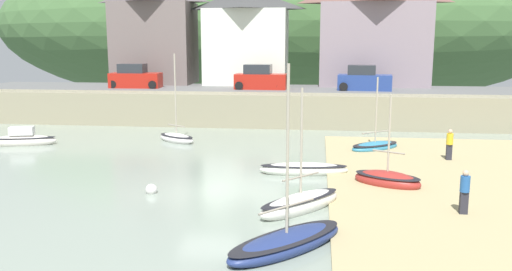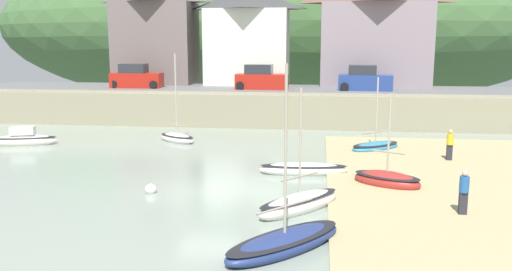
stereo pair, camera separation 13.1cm
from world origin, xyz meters
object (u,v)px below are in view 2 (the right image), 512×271
Objects in this scene: parked_car_near_slipway at (136,78)px; sailboat_tall_mast at (375,146)px; person_near_water at (450,143)px; mooring_buoy at (151,189)px; motorboat_with_cabin at (303,169)px; waterfront_building_right at (375,29)px; fishing_boat_green at (285,242)px; parked_car_by_wall at (261,79)px; waterfront_building_left at (155,33)px; rowboat_small_beached at (299,203)px; person_on_slipway at (464,190)px; sailboat_nearest_shore at (177,137)px; parked_car_end_of_row at (365,80)px; sailboat_blue_trim at (387,180)px; sailboat_white_hull at (23,140)px; waterfront_building_centre at (248,36)px.

sailboat_tall_mast is at bearing -33.72° from parked_car_near_slipway.
mooring_buoy is (-13.64, -7.37, -0.84)m from person_near_water.
person_near_water is at bearing 28.38° from mooring_buoy.
waterfront_building_right is at bearing 72.05° from motorboat_with_cabin.
fishing_boat_green is (-4.16, -15.18, 0.02)m from sailboat_tall_mast.
sailboat_tall_mast is 14.12m from parked_car_by_wall.
waterfront_building_left reaches higher than fishing_boat_green.
rowboat_small_beached is 23.27m from parked_car_by_wall.
rowboat_small_beached reaches higher than person_on_slipway.
waterfront_building_right is at bearing 97.19° from person_near_water.
waterfront_building_left reaches higher than sailboat_tall_mast.
sailboat_nearest_shore reaches higher than person_on_slipway.
parked_car_end_of_row is 8.81× the size of mooring_buoy.
waterfront_building_left is 2.08× the size of sailboat_blue_trim.
sailboat_white_hull is at bearing -132.83° from sailboat_nearest_shore.
parked_car_near_slipway is at bearing 161.59° from sailboat_blue_trim.
person_on_slipway is (1.98, -11.38, 0.76)m from sailboat_tall_mast.
sailboat_white_hull is at bearing 159.25° from motorboat_with_cabin.
sailboat_blue_trim is at bearing -93.56° from waterfront_building_right.
rowboat_small_beached is at bearing -62.73° from waterfront_building_left.
sailboat_blue_trim is (3.67, -1.71, 0.06)m from motorboat_with_cabin.
waterfront_building_right reaches higher than waterfront_building_centre.
fishing_boat_green is at bearing -148.23° from person_on_slipway.
sailboat_white_hull is 24.59m from person_near_water.
parked_car_near_slipway is at bearing -94.10° from waterfront_building_left.
waterfront_building_centre reaches higher than sailboat_nearest_shore.
waterfront_building_right is 10.92m from parked_car_by_wall.
parked_car_by_wall is at bearing 51.73° from rowboat_small_beached.
motorboat_with_cabin is at bearing -103.27° from waterfront_building_right.
sailboat_tall_mast is at bearing -52.44° from parked_car_by_wall.
sailboat_nearest_shore is at bearing 99.96° from mooring_buoy.
person_on_slipway is at bearing -66.87° from waterfront_building_centre.
person_on_slipway is at bearing -99.89° from person_near_water.
fishing_boat_green is 30.13m from parked_car_near_slipway.
sailboat_tall_mast is at bearing 116.23° from sailboat_blue_trim.
waterfront_building_right is 5.75× the size of person_near_water.
motorboat_with_cabin is (5.71, -21.76, -6.37)m from waterfront_building_centre.
person_near_water is (21.76, -13.81, -2.22)m from parked_car_near_slipway.
waterfront_building_right is 23.40m from motorboat_with_cabin.
sailboat_nearest_shore reaches higher than parked_car_by_wall.
sailboat_nearest_shore is 16.02m from person_near_water.
parked_car_end_of_row is at bearing 94.52° from person_on_slipway.
parked_car_end_of_row is (-1.03, -4.50, -3.94)m from waterfront_building_right.
parked_car_by_wall is at bearing 49.88° from fishing_boat_green.
sailboat_tall_mast is (3.92, 5.96, -0.00)m from motorboat_with_cabin.
waterfront_building_centre is at bearing 160.95° from parked_car_end_of_row.
parked_car_by_wall is at bearing -174.42° from parked_car_end_of_row.
sailboat_tall_mast is 12.08m from rowboat_small_beached.
parked_car_by_wall reaches higher than person_on_slipway.
sailboat_tall_mast is (12.06, -1.15, -0.03)m from sailboat_nearest_shore.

